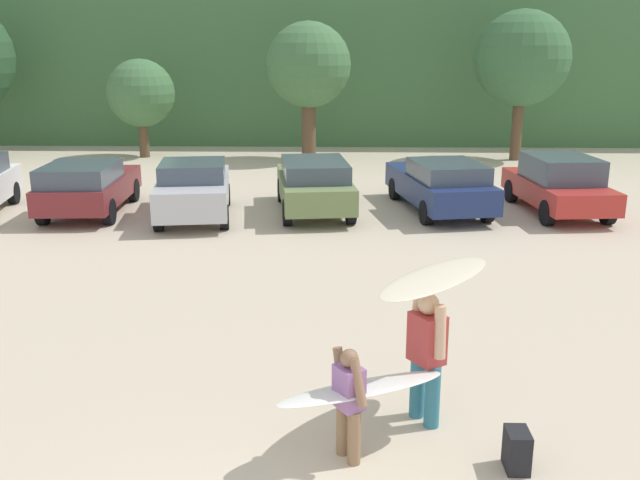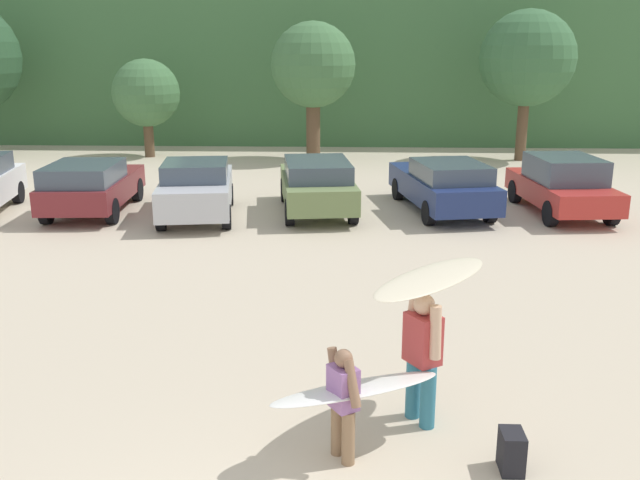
% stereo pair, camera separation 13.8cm
% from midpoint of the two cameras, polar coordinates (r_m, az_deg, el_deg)
% --- Properties ---
extents(hillside_ridge, '(108.00, 12.00, 7.71)m').
position_cam_midpoint_polar(hillside_ridge, '(36.95, 0.39, 14.82)').
color(hillside_ridge, '#427042').
rests_on(hillside_ridge, ground_plane).
extents(tree_ridge_back, '(2.64, 2.64, 3.85)m').
position_cam_midpoint_polar(tree_ridge_back, '(29.00, -14.51, 11.46)').
color(tree_ridge_back, brown).
rests_on(tree_ridge_back, ground_plane).
extents(tree_far_left, '(3.22, 3.22, 5.24)m').
position_cam_midpoint_polar(tree_far_left, '(27.33, -1.10, 13.97)').
color(tree_far_left, brown).
rests_on(tree_far_left, ground_plane).
extents(tree_far_right, '(3.60, 3.60, 5.67)m').
position_cam_midpoint_polar(tree_far_right, '(28.37, 15.98, 14.00)').
color(tree_far_right, brown).
rests_on(tree_far_right, ground_plane).
extents(parked_car_maroon, '(2.07, 4.22, 1.43)m').
position_cam_midpoint_polar(parked_car_maroon, '(19.57, -18.58, 4.21)').
color(parked_car_maroon, maroon).
rests_on(parked_car_maroon, ground_plane).
extents(parked_car_silver, '(2.30, 4.26, 1.49)m').
position_cam_midpoint_polar(parked_car_silver, '(18.47, -10.45, 4.14)').
color(parked_car_silver, silver).
rests_on(parked_car_silver, ground_plane).
extents(parked_car_olive_green, '(2.31, 4.44, 1.44)m').
position_cam_midpoint_polar(parked_car_olive_green, '(18.72, -0.70, 4.60)').
color(parked_car_olive_green, '#6B7F4C').
rests_on(parked_car_olive_green, ground_plane).
extents(parked_car_navy, '(2.60, 4.85, 1.42)m').
position_cam_midpoint_polar(parked_car_navy, '(19.14, 9.55, 4.51)').
color(parked_car_navy, navy).
rests_on(parked_car_navy, ground_plane).
extents(parked_car_red, '(2.11, 4.27, 1.54)m').
position_cam_midpoint_polar(parked_car_red, '(19.71, 18.66, 4.36)').
color(parked_car_red, '#B72D28').
rests_on(parked_car_red, ground_plane).
extents(person_adult, '(0.47, 0.61, 1.62)m').
position_cam_midpoint_polar(person_adult, '(8.36, 8.19, -8.91)').
color(person_adult, teal).
rests_on(person_adult, ground_plane).
extents(person_child, '(0.41, 0.56, 1.29)m').
position_cam_midpoint_polar(person_child, '(7.65, 1.83, -12.73)').
color(person_child, '#8C6B4C').
rests_on(person_child, ground_plane).
extents(surfboard_cream, '(1.75, 1.91, 0.12)m').
position_cam_midpoint_polar(surfboard_cream, '(8.12, 8.95, -3.04)').
color(surfboard_cream, beige).
extents(surfboard_white, '(2.03, 1.35, 0.16)m').
position_cam_midpoint_polar(surfboard_white, '(7.77, 2.89, -11.99)').
color(surfboard_white, white).
extents(backpack_dropped, '(0.24, 0.34, 0.45)m').
position_cam_midpoint_polar(backpack_dropped, '(7.98, 15.24, -16.18)').
color(backpack_dropped, black).
rests_on(backpack_dropped, ground_plane).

